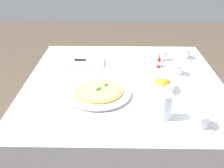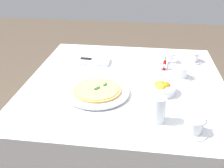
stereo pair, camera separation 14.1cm
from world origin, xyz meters
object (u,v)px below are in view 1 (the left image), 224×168
Objects in this scene: pizza_plate at (99,93)px; coffee_cup_left_edge at (176,70)px; hot_sauce_bottle at (159,62)px; salt_shaker at (163,63)px; napkin_folded at (87,62)px; pepper_shaker at (155,64)px; dinner_knife at (88,60)px; pizza at (99,90)px; water_glass_right_edge at (165,108)px; citrus_bowl at (161,85)px; coffee_cup_back_corner at (200,120)px; coffee_cup_far_right at (184,54)px; coffee_cup_near_left at (163,55)px.

pizza_plate is 0.52m from coffee_cup_left_edge.
hot_sauce_bottle is 0.03m from salt_shaker.
pepper_shaker is at bearing -6.62° from napkin_folded.
dinner_knife is at bearing 172.73° from pepper_shaker.
water_glass_right_edge reaches higher than pizza.
pizza is 3.02× the size of hot_sauce_bottle.
coffee_cup_left_edge is at bearing -9.66° from dinner_knife.
dinner_knife is (-0.41, 0.59, -0.03)m from water_glass_right_edge.
salt_shaker is at bearing 42.61° from pizza.
water_glass_right_edge reaches higher than citrus_bowl.
coffee_cup_back_corner is at bearing -21.96° from water_glass_right_edge.
dinner_knife is 0.46m from hot_sauce_bottle.
coffee_cup_left_edge is 0.57m from napkin_folded.
water_glass_right_edge is 0.55× the size of napkin_folded.
coffee_cup_left_edge is at bearing -47.95° from hot_sauce_bottle.
coffee_cup_back_corner is at bearing -44.73° from dinner_knife.
coffee_cup_near_left is (-0.15, -0.03, 0.00)m from coffee_cup_far_right.
coffee_cup_far_right is 0.67m from napkin_folded.
water_glass_right_edge is at bearing -98.25° from coffee_cup_near_left.
citrus_bowl is at bearing -90.50° from pepper_shaker.
coffee_cup_back_corner is 0.61m from pepper_shaker.
hot_sauce_bottle reaches higher than dinner_knife.
dinner_knife is (-0.50, -0.08, -0.01)m from coffee_cup_near_left.
pizza_plate is at bearing -130.45° from coffee_cup_near_left.
pepper_shaker is (0.34, 0.34, 0.01)m from pizza_plate.
coffee_cup_far_right reaches higher than napkin_folded.
water_glass_right_edge is at bearing -95.83° from hot_sauce_bottle.
hot_sauce_bottle is at bearing 98.48° from coffee_cup_back_corner.
napkin_folded is 1.48× the size of citrus_bowl.
pizza_plate is at bearing -136.07° from hot_sauce_bottle.
salt_shaker is at bearing 95.78° from coffee_cup_back_corner.
citrus_bowl is (-0.12, 0.31, -0.00)m from coffee_cup_back_corner.
coffee_cup_left_edge is at bearing -60.73° from salt_shaker.
salt_shaker is at bearing -138.64° from coffee_cup_far_right.
coffee_cup_left_edge is 1.57× the size of hot_sauce_bottle.
salt_shaker is (0.39, 0.36, 0.01)m from pizza_plate.
coffee_cup_far_right is at bearing 67.28° from coffee_cup_left_edge.
coffee_cup_back_corner reaches higher than pepper_shaker.
citrus_bowl is at bearing -116.71° from coffee_cup_far_right.
pepper_shaker is at bearing -117.27° from coffee_cup_near_left.
coffee_cup_left_edge is at bearing -13.94° from napkin_folded.
napkin_folded is 3.94× the size of salt_shaker.
coffee_cup_back_corner is at bearing -78.77° from pepper_shaker.
pizza is 2.06× the size of water_glass_right_edge.
water_glass_right_edge reaches higher than pepper_shaker.
water_glass_right_edge is (-0.14, -0.45, 0.02)m from coffee_cup_left_edge.
hot_sauce_bottle is at bearing 84.17° from water_glass_right_edge.
pizza_plate is 1.52× the size of napkin_folded.
pizza_plate is 1.72× the size of dinner_knife.
hot_sauce_bottle reaches higher than pepper_shaker.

